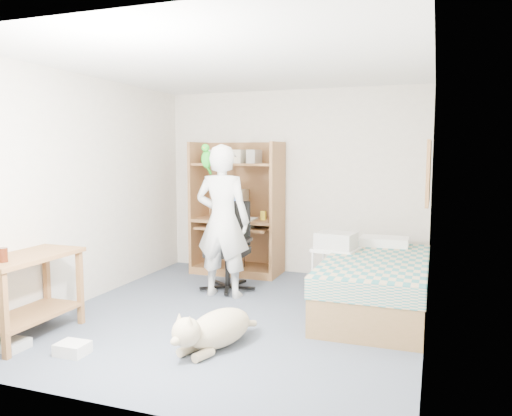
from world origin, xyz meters
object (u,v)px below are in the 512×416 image
at_px(computer_hutch, 238,214).
at_px(office_chair, 229,258).
at_px(person, 223,221).
at_px(dog, 215,329).
at_px(printer_cart, 336,265).
at_px(side_desk, 27,283).
at_px(bed, 376,284).

xyz_separation_m(computer_hutch, office_chair, (0.21, -0.83, -0.45)).
distance_m(person, dog, 1.73).
distance_m(computer_hutch, dog, 2.82).
bearing_deg(office_chair, computer_hutch, 102.16).
bearing_deg(dog, printer_cart, 88.18).
distance_m(side_desk, office_chair, 2.36).
relative_size(person, dog, 1.74).
xyz_separation_m(bed, dog, (-1.17, -1.49, -0.12)).
xyz_separation_m(person, printer_cart, (1.24, 0.35, -0.49)).
bearing_deg(person, dog, 108.85).
height_order(computer_hutch, dog, computer_hutch).
relative_size(computer_hutch, bed, 0.89).
bearing_deg(office_chair, side_desk, -118.99).
distance_m(side_desk, printer_cart, 3.19).
distance_m(computer_hutch, printer_cart, 1.76).
bearing_deg(side_desk, dog, 10.94).
bearing_deg(side_desk, office_chair, 63.22).
distance_m(bed, dog, 1.90).
bearing_deg(bed, computer_hutch, 150.71).
bearing_deg(office_chair, person, -82.57).
relative_size(computer_hutch, person, 1.03).
xyz_separation_m(office_chair, dog, (0.62, -1.78, -0.21)).
relative_size(computer_hutch, side_desk, 1.80).
bearing_deg(person, printer_cart, -166.66).
height_order(bed, office_chair, office_chair).
bearing_deg(person, side_desk, 55.99).
xyz_separation_m(computer_hutch, printer_cart, (1.51, -0.79, -0.44)).
distance_m(computer_hutch, office_chair, 0.97).
relative_size(bed, printer_cart, 3.50).
distance_m(office_chair, person, 0.59).
relative_size(computer_hutch, printer_cart, 3.12).
distance_m(side_desk, person, 2.15).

